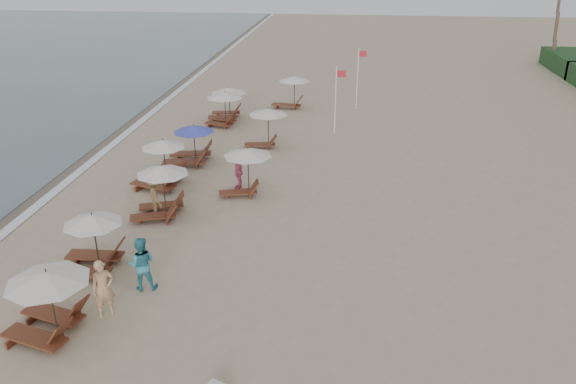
# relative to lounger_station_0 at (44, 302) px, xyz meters

# --- Properties ---
(ground) EXTENTS (160.00, 160.00, 0.00)m
(ground) POSITION_rel_lounger_station_0_xyz_m (6.17, 4.10, -1.11)
(ground) COLOR tan
(ground) RESTS_ON ground
(wet_sand_band) EXTENTS (3.20, 140.00, 0.01)m
(wet_sand_band) POSITION_rel_lounger_station_0_xyz_m (-6.33, 14.10, -1.11)
(wet_sand_band) COLOR #6B5E4C
(wet_sand_band) RESTS_ON ground
(foam_line) EXTENTS (0.50, 140.00, 0.02)m
(foam_line) POSITION_rel_lounger_station_0_xyz_m (-5.03, 14.10, -1.10)
(foam_line) COLOR white
(foam_line) RESTS_ON ground
(lounger_station_0) EXTENTS (2.74, 2.42, 2.15)m
(lounger_station_0) POSITION_rel_lounger_station_0_xyz_m (0.00, 0.00, 0.00)
(lounger_station_0) COLOR brown
(lounger_station_0) RESTS_ON ground
(lounger_station_1) EXTENTS (2.54, 2.05, 2.21)m
(lounger_station_1) POSITION_rel_lounger_station_0_xyz_m (-0.28, 3.53, -0.11)
(lounger_station_1) COLOR brown
(lounger_station_1) RESTS_ON ground
(lounger_station_2) EXTENTS (2.54, 2.36, 2.30)m
(lounger_station_2) POSITION_rel_lounger_station_0_xyz_m (0.76, 8.03, 0.03)
(lounger_station_2) COLOR brown
(lounger_station_2) RESTS_ON ground
(lounger_station_3) EXTENTS (2.71, 2.61, 2.30)m
(lounger_station_3) POSITION_rel_lounger_station_0_xyz_m (-0.34, 11.25, -0.13)
(lounger_station_3) COLOR brown
(lounger_station_3) RESTS_ON ground
(lounger_station_4) EXTENTS (2.76, 2.45, 2.07)m
(lounger_station_4) POSITION_rel_lounger_station_0_xyz_m (0.23, 14.42, -0.17)
(lounger_station_4) COLOR brown
(lounger_station_4) RESTS_ON ground
(lounger_station_5) EXTENTS (2.52, 2.32, 2.14)m
(lounger_station_5) POSITION_rel_lounger_station_0_xyz_m (0.48, 21.27, 0.07)
(lounger_station_5) COLOR brown
(lounger_station_5) RESTS_ON ground
(lounger_station_6) EXTENTS (2.63, 2.40, 2.07)m
(lounger_station_6) POSITION_rel_lounger_station_0_xyz_m (0.40, 22.82, 0.00)
(lounger_station_6) COLOR brown
(lounger_station_6) RESTS_ON ground
(inland_station_0) EXTENTS (2.54, 2.24, 2.22)m
(inland_station_0) POSITION_rel_lounger_station_0_xyz_m (3.91, 10.63, 0.38)
(inland_station_0) COLOR brown
(inland_station_0) RESTS_ON ground
(inland_station_1) EXTENTS (2.53, 2.24, 2.22)m
(inland_station_1) POSITION_rel_lounger_station_0_xyz_m (3.83, 17.38, 0.38)
(inland_station_1) COLOR brown
(inland_station_1) RESTS_ON ground
(inland_station_2) EXTENTS (2.78, 2.24, 2.22)m
(inland_station_2) POSITION_rel_lounger_station_0_xyz_m (4.32, 25.87, 0.22)
(inland_station_2) COLOR brown
(inland_station_2) RESTS_ON ground
(beachgoer_near) EXTENTS (0.83, 0.76, 1.90)m
(beachgoer_near) POSITION_rel_lounger_station_0_xyz_m (1.30, 1.09, -0.17)
(beachgoer_near) COLOR tan
(beachgoer_near) RESTS_ON ground
(beachgoer_mid_a) EXTENTS (1.08, 0.93, 1.90)m
(beachgoer_mid_a) POSITION_rel_lounger_station_0_xyz_m (1.94, 2.63, -0.16)
(beachgoer_mid_a) COLOR teal
(beachgoer_mid_a) RESTS_ON ground
(beachgoer_mid_b) EXTENTS (1.18, 1.30, 1.76)m
(beachgoer_mid_b) POSITION_rel_lounger_station_0_xyz_m (0.57, 8.12, -0.23)
(beachgoer_mid_b) COLOR brown
(beachgoer_mid_b) RESTS_ON ground
(beachgoer_far_a) EXTENTS (0.48, 1.03, 1.72)m
(beachgoer_far_a) POSITION_rel_lounger_station_0_xyz_m (3.47, 11.38, -0.25)
(beachgoer_far_a) COLOR #CB517A
(beachgoer_far_a) RESTS_ON ground
(flag_pole_near) EXTENTS (0.60, 0.08, 4.07)m
(flag_pole_near) POSITION_rel_lounger_station_0_xyz_m (7.67, 20.37, 1.16)
(flag_pole_near) COLOR silver
(flag_pole_near) RESTS_ON ground
(flag_pole_far) EXTENTS (0.59, 0.08, 4.21)m
(flag_pole_far) POSITION_rel_lounger_station_0_xyz_m (8.96, 26.29, 1.23)
(flag_pole_far) COLOR silver
(flag_pole_far) RESTS_ON ground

